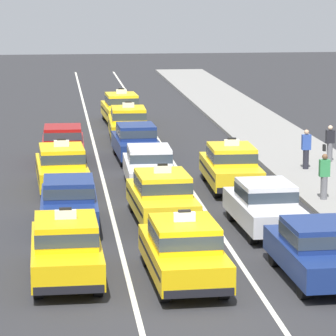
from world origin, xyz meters
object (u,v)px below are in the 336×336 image
sedan_right_nearest (316,249)px  pedestrian_far_corner (306,149)px  taxi_right_third (231,166)px  pedestrian_by_storefront (324,176)px  taxi_center_nearest (184,250)px  taxi_left_third (62,167)px  sedan_right_second (265,205)px  taxi_center_fifth (128,123)px  sedan_left_second (69,201)px  taxi_center_second (162,196)px  sedan_center_third (149,166)px  taxi_center_sixth (121,108)px  sedan_left_fourth (63,143)px  pedestrian_mid_block (330,144)px  taxi_left_nearest (66,247)px  sedan_center_fourth (136,141)px

sedan_right_nearest → pedestrian_far_corner: (3.42, 14.22, 0.12)m
taxi_right_third → pedestrian_by_storefront: bearing=-44.7°
taxi_center_nearest → pedestrian_by_storefront: (6.09, 8.44, 0.09)m
taxi_left_third → sedan_right_second: size_ratio=1.06×
taxi_center_fifth → sedan_right_second: (2.91, -17.67, -0.03)m
sedan_left_second → pedestrian_by_storefront: 9.24m
pedestrian_by_storefront → pedestrian_far_corner: pedestrian_by_storefront is taller
pedestrian_by_storefront → taxi_center_second: bearing=-160.8°
sedan_center_third → taxi_center_sixth: bearing=89.6°
taxi_center_nearest → sedan_left_fourth: bearing=99.6°
sedan_left_fourth → sedan_right_nearest: same height
taxi_left_third → sedan_right_nearest: 13.64m
sedan_left_fourth → taxi_center_second: size_ratio=0.93×
sedan_center_third → pedestrian_mid_block: size_ratio=2.79×
sedan_center_third → pedestrian_by_storefront: (5.84, -3.29, 0.12)m
sedan_left_second → taxi_center_nearest: (2.85, -6.13, 0.03)m
pedestrian_far_corner → taxi_center_sixth: bearing=114.4°
taxi_center_nearest → taxi_center_sixth: (0.36, 28.35, 0.00)m
pedestrian_mid_block → sedan_right_second: bearing=-115.7°
taxi_left_nearest → taxi_center_nearest: (3.02, -0.61, 0.00)m
taxi_center_sixth → taxi_center_nearest: bearing=-90.7°
taxi_center_sixth → pedestrian_by_storefront: taxi_center_sixth is taller
taxi_left_nearest → taxi_center_second: bearing=61.2°
sedan_center_third → taxi_center_fifth: bearing=89.8°
taxi_center_second → sedan_right_second: bearing=-25.4°
sedan_left_second → pedestrian_by_storefront: (8.94, 2.31, 0.12)m
sedan_left_second → pedestrian_far_corner: 12.50m
taxi_left_third → sedan_left_fourth: size_ratio=1.07×
pedestrian_far_corner → pedestrian_mid_block: bearing=46.1°
sedan_right_second → pedestrian_far_corner: (3.67, 9.06, 0.12)m
sedan_center_fourth → taxi_right_third: (3.04, -6.28, 0.03)m
sedan_left_fourth → sedan_center_third: same height
taxi_left_nearest → pedestrian_mid_block: size_ratio=2.95×
sedan_left_fourth → taxi_right_third: 8.70m
taxi_center_nearest → pedestrian_mid_block: (8.28, 15.42, 0.04)m
taxi_right_third → sedan_right_second: bearing=-90.6°
sedan_center_third → taxi_center_second: bearing=-91.2°
taxi_left_nearest → sedan_right_nearest: size_ratio=1.05×
sedan_left_fourth → pedestrian_far_corner: size_ratio=2.68×
taxi_left_third → sedan_center_third: size_ratio=1.07×
taxi_center_fifth → sedan_right_second: bearing=-80.7°
sedan_center_fourth → sedan_right_second: bearing=-76.7°
sedan_left_second → sedan_right_second: size_ratio=0.99×
sedan_right_second → sedan_left_fourth: bearing=116.3°
pedestrian_mid_block → pedestrian_far_corner: bearing=-133.9°
pedestrian_by_storefront → sedan_left_fourth: bearing=135.4°
sedan_left_fourth → sedan_center_fourth: bearing=3.2°
sedan_center_fourth → sedan_right_nearest: 18.04m
sedan_center_fourth → sedan_right_second: 12.94m
sedan_center_fourth → pedestrian_by_storefront: (5.85, -9.06, 0.12)m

